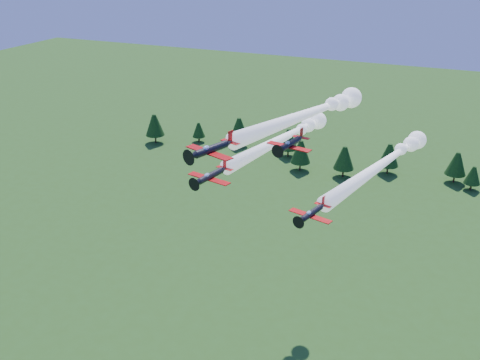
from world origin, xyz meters
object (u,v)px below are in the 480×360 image
at_px(plane_lead, 311,112).
at_px(plane_right, 386,161).
at_px(plane_left, 286,137).
at_px(plane_slot, 290,144).

bearing_deg(plane_lead, plane_right, 61.83).
xyz_separation_m(plane_lead, plane_right, (11.66, 10.57, -10.75)).
distance_m(plane_lead, plane_left, 17.33).
bearing_deg(plane_slot, plane_lead, 89.98).
bearing_deg(plane_right, plane_slot, -111.48).
xyz_separation_m(plane_lead, plane_slot, (-1.31, -6.75, -3.44)).
distance_m(plane_left, plane_slot, 20.95).
bearing_deg(plane_slot, plane_right, 64.17).
bearing_deg(plane_lead, plane_left, 143.21).
relative_size(plane_left, plane_right, 0.93).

